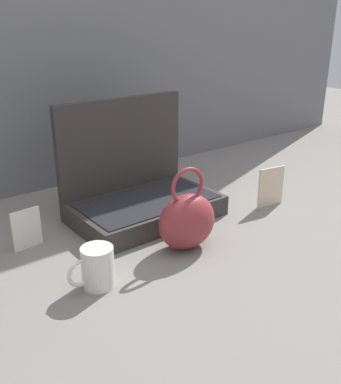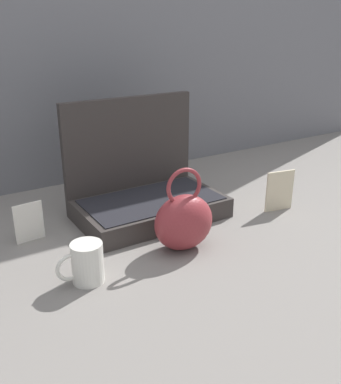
{
  "view_description": "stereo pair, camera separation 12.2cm",
  "coord_description": "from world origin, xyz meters",
  "px_view_note": "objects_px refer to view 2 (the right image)",
  "views": [
    {
      "loc": [
        -0.69,
        -0.92,
        0.58
      ],
      "look_at": [
        0.01,
        -0.02,
        0.13
      ],
      "focal_mm": 40.81,
      "sensor_mm": 36.0,
      "label": 1
    },
    {
      "loc": [
        -0.59,
        -0.99,
        0.58
      ],
      "look_at": [
        0.01,
        -0.02,
        0.13
      ],
      "focal_mm": 40.81,
      "sensor_mm": 36.0,
      "label": 2
    }
  ],
  "objects_px": {
    "teal_pouch_handbag": "(184,221)",
    "coffee_mug": "(86,263)",
    "open_suitcase": "(144,189)",
    "poster_card_right": "(29,222)",
    "info_card_left": "(280,191)"
  },
  "relations": [
    {
      "from": "teal_pouch_handbag",
      "to": "coffee_mug",
      "type": "bearing_deg",
      "value": -176.98
    },
    {
      "from": "coffee_mug",
      "to": "poster_card_right",
      "type": "height_order",
      "value": "poster_card_right"
    },
    {
      "from": "info_card_left",
      "to": "open_suitcase",
      "type": "bearing_deg",
      "value": 161.94
    },
    {
      "from": "coffee_mug",
      "to": "info_card_left",
      "type": "height_order",
      "value": "info_card_left"
    },
    {
      "from": "open_suitcase",
      "to": "coffee_mug",
      "type": "bearing_deg",
      "value": -137.78
    },
    {
      "from": "coffee_mug",
      "to": "teal_pouch_handbag",
      "type": "bearing_deg",
      "value": 3.02
    },
    {
      "from": "coffee_mug",
      "to": "info_card_left",
      "type": "bearing_deg",
      "value": 5.56
    },
    {
      "from": "open_suitcase",
      "to": "poster_card_right",
      "type": "distance_m",
      "value": 0.36
    },
    {
      "from": "open_suitcase",
      "to": "teal_pouch_handbag",
      "type": "relative_size",
      "value": 1.93
    },
    {
      "from": "poster_card_right",
      "to": "teal_pouch_handbag",
      "type": "bearing_deg",
      "value": -43.41
    },
    {
      "from": "teal_pouch_handbag",
      "to": "coffee_mug",
      "type": "height_order",
      "value": "teal_pouch_handbag"
    },
    {
      "from": "open_suitcase",
      "to": "coffee_mug",
      "type": "distance_m",
      "value": 0.41
    },
    {
      "from": "open_suitcase",
      "to": "teal_pouch_handbag",
      "type": "xyz_separation_m",
      "value": [
        -0.02,
        -0.26,
        -0.0
      ]
    },
    {
      "from": "info_card_left",
      "to": "poster_card_right",
      "type": "relative_size",
      "value": 1.18
    },
    {
      "from": "open_suitcase",
      "to": "poster_card_right",
      "type": "bearing_deg",
      "value": 179.5
    }
  ]
}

